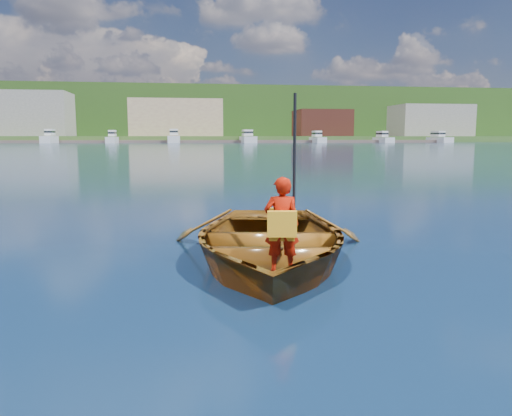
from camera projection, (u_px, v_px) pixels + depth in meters
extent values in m
plane|color=#132841|center=(360.00, 268.00, 6.50)|extent=(600.00, 600.00, 0.00)
imported|color=maroon|center=(268.00, 240.00, 6.80)|extent=(3.70, 4.72, 0.89)
imported|color=#AE1404|center=(282.00, 225.00, 5.85)|extent=(0.45, 0.33, 1.14)
cube|color=gold|center=(282.00, 224.00, 5.73)|extent=(0.35, 0.15, 0.30)
cube|color=gold|center=(281.00, 220.00, 5.97)|extent=(0.35, 0.13, 0.30)
cube|color=gold|center=(282.00, 237.00, 5.87)|extent=(0.33, 0.26, 0.05)
cylinder|color=black|center=(294.00, 183.00, 5.93)|extent=(0.04, 0.04, 2.10)
cube|color=#375C22|center=(191.00, 139.00, 192.62)|extent=(400.00, 80.00, 2.00)
cube|color=#2A451D|center=(189.00, 118.00, 240.23)|extent=(400.00, 100.00, 22.00)
cube|color=brown|center=(195.00, 141.00, 151.64)|extent=(159.95, 13.57, 0.80)
cube|color=gray|center=(35.00, 114.00, 160.09)|extent=(22.00, 16.00, 14.00)
cube|color=#97785E|center=(176.00, 118.00, 166.44)|extent=(30.00, 16.00, 12.00)
cube|color=brown|center=(322.00, 123.00, 173.55)|extent=(18.00, 16.00, 9.00)
cube|color=gray|center=(430.00, 121.00, 178.93)|extent=(26.00, 16.00, 11.00)
cube|color=silver|center=(49.00, 140.00, 141.00)|extent=(2.78, 9.94, 2.19)
cube|color=silver|center=(50.00, 132.00, 141.66)|extent=(1.95, 4.47, 1.80)
cube|color=black|center=(50.00, 132.00, 141.65)|extent=(2.00, 4.67, 0.50)
cube|color=silver|center=(112.00, 140.00, 143.39)|extent=(2.58, 9.20, 1.92)
cube|color=silver|center=(112.00, 133.00, 144.01)|extent=(1.80, 4.14, 1.80)
cube|color=black|center=(112.00, 133.00, 143.99)|extent=(1.85, 4.32, 0.50)
cube|color=silver|center=(174.00, 140.00, 145.80)|extent=(3.35, 11.96, 2.30)
cube|color=silver|center=(174.00, 132.00, 146.66)|extent=(2.34, 5.38, 1.80)
cube|color=black|center=(174.00, 132.00, 146.64)|extent=(2.41, 5.62, 0.50)
cube|color=silver|center=(248.00, 140.00, 148.83)|extent=(3.75, 13.40, 2.12)
cube|color=silver|center=(247.00, 133.00, 149.83)|extent=(2.63, 6.03, 1.80)
cube|color=black|center=(247.00, 132.00, 149.82)|extent=(2.70, 6.30, 0.50)
cube|color=silver|center=(318.00, 140.00, 151.80)|extent=(2.91, 10.38, 1.83)
cube|color=silver|center=(317.00, 134.00, 152.53)|extent=(2.03, 4.67, 1.80)
cube|color=black|center=(317.00, 133.00, 152.52)|extent=(2.09, 4.88, 0.50)
cube|color=silver|center=(383.00, 140.00, 154.69)|extent=(3.01, 10.74, 1.78)
cube|color=silver|center=(382.00, 134.00, 155.46)|extent=(2.11, 4.84, 1.80)
cube|color=black|center=(382.00, 134.00, 155.45)|extent=(2.17, 5.05, 0.50)
cube|color=silver|center=(439.00, 140.00, 157.25)|extent=(3.27, 11.66, 1.84)
cube|color=silver|center=(438.00, 134.00, 158.11)|extent=(2.29, 5.25, 1.80)
cube|color=black|center=(438.00, 133.00, 158.10)|extent=(2.35, 5.48, 0.50)
cylinder|color=#382314|center=(282.00, 108.00, 262.17)|extent=(0.80, 0.80, 2.94)
sphere|color=#1E501C|center=(282.00, 101.00, 261.62)|extent=(5.48, 5.48, 5.48)
cylinder|color=#382314|center=(220.00, 128.00, 199.91)|extent=(0.80, 0.80, 4.11)
sphere|color=#1E501C|center=(220.00, 114.00, 199.14)|extent=(7.68, 7.68, 7.68)
cylinder|color=#382314|center=(427.00, 121.00, 233.86)|extent=(0.80, 0.80, 3.22)
sphere|color=#1E501C|center=(427.00, 112.00, 233.26)|extent=(6.01, 6.01, 6.01)
cylinder|color=#382314|center=(263.00, 117.00, 231.27)|extent=(0.80, 0.80, 3.05)
sphere|color=#1E501C|center=(263.00, 109.00, 230.70)|extent=(5.70, 5.70, 5.70)
cylinder|color=#382314|center=(205.00, 124.00, 209.96)|extent=(0.80, 0.80, 3.45)
sphere|color=#1E501C|center=(205.00, 113.00, 209.31)|extent=(6.44, 6.44, 6.44)
cylinder|color=#382314|center=(176.00, 126.00, 204.87)|extent=(0.80, 0.80, 3.03)
sphere|color=#1E501C|center=(176.00, 116.00, 204.30)|extent=(5.65, 5.65, 5.65)
cylinder|color=#382314|center=(335.00, 108.00, 267.16)|extent=(0.80, 0.80, 3.11)
sphere|color=#1E501C|center=(336.00, 100.00, 266.58)|extent=(5.80, 5.80, 5.80)
cylinder|color=#382314|center=(113.00, 106.00, 256.15)|extent=(0.80, 0.80, 2.42)
sphere|color=#1E501C|center=(113.00, 99.00, 255.69)|extent=(4.52, 4.52, 4.52)
cylinder|color=#382314|center=(30.00, 129.00, 189.65)|extent=(0.80, 0.80, 2.74)
sphere|color=#1E501C|center=(30.00, 120.00, 189.13)|extent=(5.12, 5.12, 5.12)
cylinder|color=#382314|center=(338.00, 120.00, 228.42)|extent=(0.80, 0.80, 3.23)
sphere|color=#1E501C|center=(338.00, 111.00, 227.81)|extent=(6.03, 6.03, 6.03)
cylinder|color=#382314|center=(396.00, 116.00, 242.52)|extent=(0.80, 0.80, 3.99)
sphere|color=#1E501C|center=(396.00, 105.00, 241.77)|extent=(7.45, 7.45, 7.45)
cylinder|color=#382314|center=(470.00, 128.00, 219.70)|extent=(0.80, 0.80, 3.21)
sphere|color=#1E501C|center=(470.00, 118.00, 219.10)|extent=(6.00, 6.00, 6.00)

